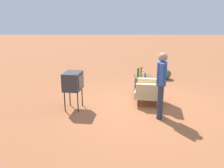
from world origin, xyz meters
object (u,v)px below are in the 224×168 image
Objects in this scene: soda_can_blue at (145,75)px; flower_vase at (143,73)px; bottle_wine_green at (138,73)px; armchair at (152,87)px; side_table at (143,79)px; tv_on_stand at (73,81)px; person_standing at (161,81)px; bottle_tall_amber at (142,72)px.

flower_vase is at bearing -25.77° from soda_can_blue.
bottle_wine_green is 0.17m from flower_vase.
armchair is at bearing 30.00° from bottle_wine_green.
soda_can_blue is at bearing 154.23° from flower_vase.
armchair is 0.71m from flower_vase.
side_table is 2.34× the size of flower_vase.
bottle_wine_green is (-0.94, 1.87, -0.00)m from tv_on_stand.
bottle_wine_green is (-0.58, -0.34, 0.28)m from armchair.
tv_on_stand is at bearing -80.84° from armchair.
person_standing is 6.19× the size of flower_vase.
tv_on_stand is at bearing -61.19° from soda_can_blue.
bottle_wine_green is at bearing -166.26° from person_standing.
bottle_tall_amber is (-1.78, -0.24, -0.17)m from person_standing.
armchair is 0.65× the size of person_standing.
soda_can_blue is at bearing -175.55° from person_standing.
armchair is at bearing 15.69° from flower_vase.
armchair is 0.89m from bottle_tall_amber.
armchair is 0.84m from side_table.
bottle_wine_green is at bearing -47.40° from soda_can_blue.
flower_vase is (0.17, -0.08, 0.09)m from soda_can_blue.
soda_can_blue is 0.21m from flower_vase.
tv_on_stand is 2.09m from bottle_wine_green.
armchair reaches higher than soda_can_blue.
bottle_tall_amber reaches higher than soda_can_blue.
tv_on_stand is 2.26m from flower_vase.
flower_vase is (0.19, -0.03, 0.24)m from side_table.
person_standing reaches higher than flower_vase.
bottle_tall_amber is at bearing -166.10° from armchair.
armchair is 0.73m from bottle_wine_green.
flower_vase is (-0.64, -0.18, 0.27)m from armchair.
flower_vase reaches higher than side_table.
bottle_tall_amber is (-1.18, 2.00, -0.01)m from tv_on_stand.
armchair reaches higher than tv_on_stand.
side_table is 0.25m from bottle_tall_amber.
tv_on_stand is 2.41m from soda_can_blue.
armchair reaches higher than flower_vase.
flower_vase is at bearing -9.86° from side_table.
person_standing reaches higher than tv_on_stand.
side_table is 0.31m from flower_vase.
bottle_tall_amber is 0.94× the size of bottle_wine_green.
armchair is 2.25m from tv_on_stand.
bottle_tall_amber is (0.00, -0.06, 0.24)m from side_table.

